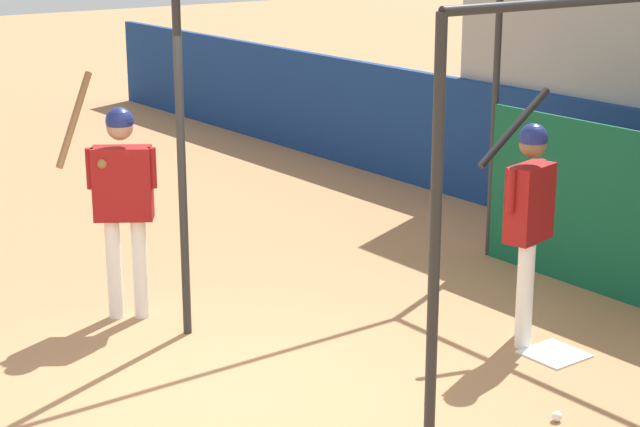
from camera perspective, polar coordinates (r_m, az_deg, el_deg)
The scene contains 6 objects.
ground_plane at distance 8.02m, azimuth -4.65°, elevation -9.64°, with size 60.00×60.00×0.00m, color #A8754C.
batting_cage at distance 9.47m, azimuth 13.00°, elevation 2.42°, with size 3.08×3.66×2.93m.
home_plate at distance 8.87m, azimuth 12.39°, elevation -7.33°, with size 0.44×0.44×0.02m.
player_batter at distance 8.73m, azimuth 11.07°, elevation 0.14°, with size 0.58×0.86×2.02m.
player_waiting at distance 9.24m, azimuth -10.52°, elevation 1.20°, with size 0.61×0.83×2.14m.
baseball at distance 7.78m, azimuth 12.52°, elevation -10.52°, with size 0.07×0.07×0.07m.
Camera 1 is at (6.16, -3.80, 3.44)m, focal length 60.00 mm.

